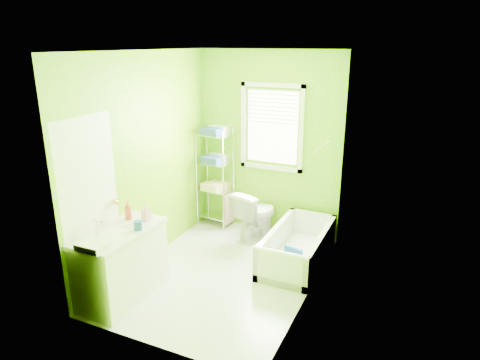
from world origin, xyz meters
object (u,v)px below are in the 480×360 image
at_px(bathtub, 297,252).
at_px(wire_shelf_unit, 216,167).
at_px(vanity, 121,262).
at_px(toilet, 256,214).

distance_m(bathtub, wire_shelf_unit, 1.80).
bearing_deg(bathtub, wire_shelf_unit, 155.84).
height_order(vanity, wire_shelf_unit, wire_shelf_unit).
relative_size(toilet, wire_shelf_unit, 0.47).
distance_m(bathtub, toilet, 0.91).
relative_size(vanity, wire_shelf_unit, 0.71).
xyz_separation_m(toilet, vanity, (-0.76, -1.98, 0.06)).
distance_m(vanity, wire_shelf_unit, 2.24).
xyz_separation_m(bathtub, toilet, (-0.76, 0.46, 0.21)).
bearing_deg(vanity, bathtub, 45.07).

